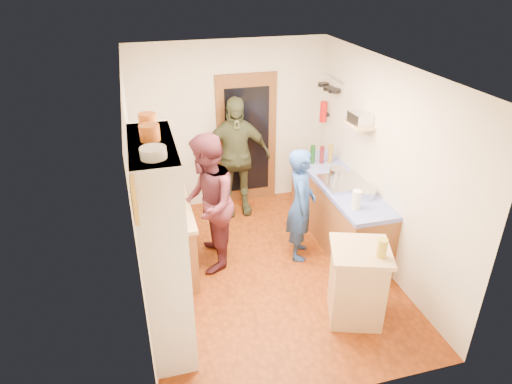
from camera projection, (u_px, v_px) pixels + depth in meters
name	position (u px, v px, depth m)	size (l,w,h in m)	color
floor	(266.00, 270.00, 5.96)	(3.00, 4.00, 0.02)	#8A380E
ceiling	(268.00, 67.00, 4.76)	(3.00, 4.00, 0.02)	silver
wall_back	(230.00, 126.00, 7.08)	(3.00, 0.02, 2.60)	beige
wall_front	(339.00, 286.00, 3.64)	(3.00, 0.02, 2.60)	beige
wall_left	(135.00, 196.00, 5.01)	(0.02, 4.00, 2.60)	beige
wall_right	(382.00, 166.00, 5.71)	(0.02, 4.00, 2.60)	beige
door_frame	(247.00, 140.00, 7.22)	(0.95, 0.06, 2.10)	brown
door_glass	(247.00, 141.00, 7.19)	(0.70, 0.02, 1.70)	black
hutch_body	(163.00, 248.00, 4.46)	(0.40, 1.20, 2.20)	white
hutch_top_shelf	(151.00, 145.00, 3.96)	(0.40, 1.14, 0.04)	white
plate_stack	(153.00, 153.00, 3.63)	(0.21, 0.21, 0.09)	white
orange_pot_a	(150.00, 133.00, 3.97)	(0.18, 0.18, 0.14)	orange
orange_pot_b	(147.00, 121.00, 4.24)	(0.17, 0.17, 0.15)	orange
left_counter_base	(167.00, 237.00, 5.87)	(0.60, 1.40, 0.85)	brown
left_counter_top	(164.00, 207.00, 5.66)	(0.64, 1.44, 0.05)	tan
toaster	(171.00, 218.00, 5.18)	(0.25, 0.17, 0.19)	white
kettle	(159.00, 203.00, 5.53)	(0.14, 0.14, 0.16)	white
orange_bowl	(168.00, 194.00, 5.82)	(0.18, 0.18, 0.08)	orange
chopping_board	(162.00, 187.00, 6.06)	(0.30, 0.22, 0.03)	tan
right_counter_base	(337.00, 211.00, 6.47)	(0.60, 2.20, 0.84)	brown
right_counter_top	(340.00, 183.00, 6.26)	(0.62, 2.22, 0.06)	#081ABE
hob	(343.00, 182.00, 6.16)	(0.55, 0.58, 0.04)	silver
pot_on_hob	(337.00, 173.00, 6.21)	(0.21, 0.21, 0.14)	silver
bottle_a	(313.00, 154.00, 6.72)	(0.07, 0.07, 0.28)	#143F14
bottle_b	(322.00, 155.00, 6.72)	(0.07, 0.07, 0.27)	#591419
bottle_c	(331.00, 154.00, 6.73)	(0.07, 0.07, 0.29)	olive
paper_towel	(356.00, 200.00, 5.50)	(0.11, 0.11, 0.25)	white
mixing_bowl	(364.00, 192.00, 5.82)	(0.29, 0.29, 0.11)	silver
island_base	(357.00, 285.00, 5.00)	(0.55, 0.55, 0.86)	tan
island_top	(361.00, 251.00, 4.79)	(0.62, 0.62, 0.05)	tan
cutting_board	(356.00, 247.00, 4.83)	(0.35, 0.28, 0.02)	white
oil_jar	(382.00, 248.00, 4.61)	(0.10, 0.10, 0.20)	#AD9E2D
pan_rail	(334.00, 78.00, 6.66)	(0.02, 0.02, 0.65)	silver
pan_hang_a	(334.00, 91.00, 6.56)	(0.18, 0.18, 0.05)	black
pan_hang_b	(328.00, 88.00, 6.74)	(0.16, 0.16, 0.05)	black
pan_hang_c	(323.00, 85.00, 6.90)	(0.17, 0.17, 0.05)	black
wall_shelf	(359.00, 125.00, 5.88)	(0.26, 0.42, 0.03)	tan
radio	(360.00, 118.00, 5.84)	(0.22, 0.30, 0.15)	silver
ext_bracket	(327.00, 114.00, 7.09)	(0.06, 0.10, 0.04)	black
fire_extinguisher	(323.00, 112.00, 7.05)	(0.11, 0.11, 0.32)	red
picture_frame	(135.00, 200.00, 3.34)	(0.03, 0.25, 0.30)	gold
person_hob	(303.00, 206.00, 5.89)	(0.56, 0.37, 1.54)	navy
person_left	(210.00, 202.00, 5.69)	(0.88, 0.68, 1.81)	#4B1E27
person_back	(236.00, 157.00, 6.90)	(1.10, 0.46, 1.87)	#383D25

